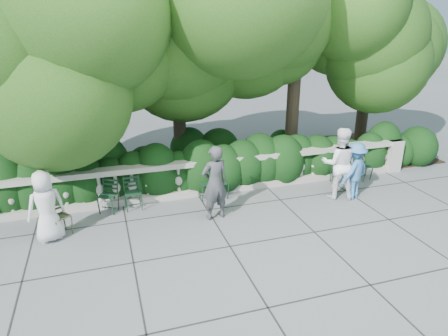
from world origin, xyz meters
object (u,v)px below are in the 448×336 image
object	(u,v)px
chair_weathered	(65,237)
person_businessman	(46,206)
chair_b	(135,211)
person_older_blue	(354,171)
chair_e	(340,185)
chair_f	(366,181)
chair_c	(222,201)
person_woman_grey	(215,183)
chair_d	(209,201)
chair_a	(107,214)
person_casual_man	(339,163)

from	to	relation	value
chair_weathered	person_businessman	bearing A→B (deg)	151.76
chair_b	person_businessman	world-z (taller)	person_businessman
person_older_blue	chair_weathered	bearing A→B (deg)	-25.32
chair_weathered	chair_e	bearing A→B (deg)	-26.42
person_older_blue	chair_e	bearing A→B (deg)	-127.31
chair_f	person_businessman	xyz separation A→B (m)	(-8.60, -0.78, 0.79)
chair_f	chair_c	bearing A→B (deg)	159.26
person_businessman	person_woman_grey	xyz separation A→B (m)	(3.68, -0.09, 0.11)
chair_e	person_older_blue	distance (m)	1.14
chair_d	chair_f	distance (m)	4.81
chair_a	chair_b	bearing A→B (deg)	24.89
chair_f	chair_weathered	distance (m)	8.36
chair_e	person_woman_grey	distance (m)	4.19
chair_e	person_older_blue	world-z (taller)	person_older_blue
chair_e	person_casual_man	distance (m)	1.29
chair_c	person_casual_man	bearing A→B (deg)	-30.39
chair_a	chair_d	world-z (taller)	same
chair_d	person_businessman	world-z (taller)	person_businessman
person_woman_grey	person_casual_man	world-z (taller)	person_casual_man
person_older_blue	person_woman_grey	bearing A→B (deg)	-24.32
chair_b	chair_d	world-z (taller)	same
chair_a	chair_c	size ratio (longest dim) A/B	1.00
chair_weathered	person_older_blue	xyz separation A→B (m)	(7.22, -0.10, 0.77)
chair_weathered	person_businessman	distance (m)	0.84
chair_c	chair_f	xyz separation A→B (m)	(4.48, 0.02, 0.00)
chair_c	person_woman_grey	xyz separation A→B (m)	(-0.45, -0.86, 0.91)
chair_f	person_casual_man	xyz separation A→B (m)	(-1.48, -0.70, 0.96)
chair_e	chair_weathered	world-z (taller)	same
chair_d	person_casual_man	xyz separation A→B (m)	(3.33, -0.77, 0.96)
chair_weathered	person_older_blue	distance (m)	7.26
chair_b	person_older_blue	size ratio (longest dim) A/B	0.55
chair_d	chair_f	size ratio (longest dim) A/B	1.00
person_casual_man	chair_e	bearing A→B (deg)	-108.02
person_woman_grey	chair_a	bearing A→B (deg)	-31.89
chair_e	person_casual_man	bearing A→B (deg)	-118.84
person_businessman	chair_b	bearing A→B (deg)	-178.37
person_older_blue	chair_f	bearing A→B (deg)	-166.57
chair_weathered	person_woman_grey	distance (m)	3.52
chair_b	chair_d	size ratio (longest dim) A/B	1.00
chair_f	person_casual_man	bearing A→B (deg)	-175.78
chair_b	chair_f	distance (m)	6.73
chair_f	person_older_blue	world-z (taller)	person_older_blue
person_older_blue	person_casual_man	bearing A→B (deg)	-48.81
chair_weathered	person_casual_man	world-z (taller)	person_casual_man
chair_b	person_older_blue	distance (m)	5.75
chair_c	chair_weathered	distance (m)	3.92
chair_b	person_casual_man	size ratio (longest dim) A/B	0.44
chair_a	chair_e	world-z (taller)	same
chair_d	person_businessman	distance (m)	3.97
chair_b	person_businessman	bearing A→B (deg)	-158.03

